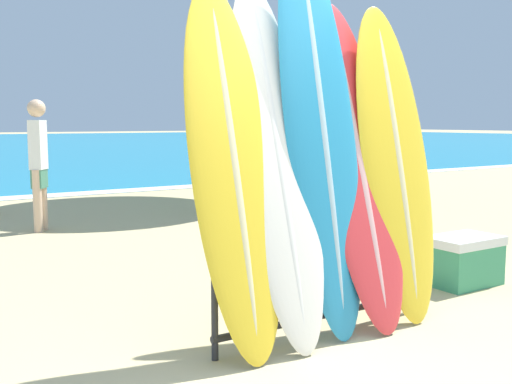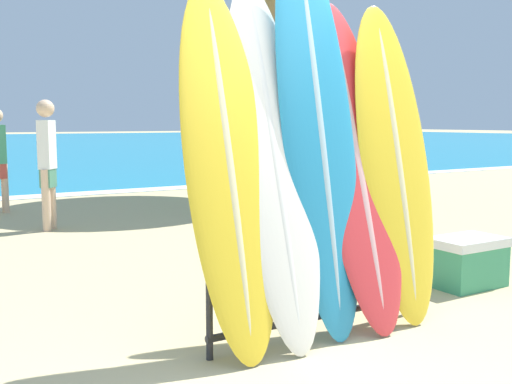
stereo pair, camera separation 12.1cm
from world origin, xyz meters
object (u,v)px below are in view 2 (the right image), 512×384
person_near_water (47,160)px  surfboard_slot_0 (228,168)px  surfboard_rack (322,266)px  cooler_box (466,261)px  surfboard_slot_3 (356,163)px  person_far_left (226,154)px  surfboard_slot_4 (395,162)px  surfboard_slot_2 (318,131)px  surfboard_slot_1 (273,162)px

person_near_water → surfboard_slot_0: bearing=-145.0°
surfboard_rack → cooler_box: (1.70, 0.29, -0.24)m
surfboard_slot_3 → person_near_water: surfboard_slot_3 is taller
surfboard_slot_0 → surfboard_slot_3: surfboard_slot_0 is taller
surfboard_rack → cooler_box: surfboard_rack is taller
person_far_left → cooler_box: bearing=93.3°
surfboard_slot_3 → cooler_box: surfboard_slot_3 is taller
surfboard_rack → surfboard_slot_4: bearing=2.1°
person_near_water → cooler_box: 5.05m
person_far_left → person_near_water: bearing=1.3°
surfboard_slot_0 → surfboard_slot_3: bearing=0.6°
surfboard_slot_0 → person_near_water: surfboard_slot_0 is taller
person_far_left → cooler_box: size_ratio=2.69×
person_far_left → surfboard_slot_4: bearing=80.1°
surfboard_slot_0 → cooler_box: bearing=5.9°
surfboard_slot_0 → surfboard_slot_4: surfboard_slot_0 is taller
surfboard_rack → surfboard_slot_2: surfboard_slot_2 is taller
surfboard_slot_1 → surfboard_slot_4: surfboard_slot_1 is taller
surfboard_slot_0 → surfboard_slot_2: (0.65, 0.02, 0.20)m
surfboard_slot_2 → surfboard_rack: bearing=-97.4°
person_far_left → cooler_box: person_far_left is taller
person_near_water → surfboard_rack: bearing=-137.2°
surfboard_slot_0 → surfboard_slot_1: 0.31m
surfboard_slot_4 → cooler_box: surfboard_slot_4 is taller
surfboard_slot_3 → person_near_water: size_ratio=1.33×
surfboard_slot_3 → person_far_left: bearing=71.9°
surfboard_slot_1 → cooler_box: surfboard_slot_1 is taller
surfboard_slot_2 → cooler_box: surfboard_slot_2 is taller
surfboard_slot_1 → surfboard_slot_3: (0.64, -0.00, -0.03)m
surfboard_slot_0 → person_far_left: bearing=61.9°
surfboard_slot_2 → surfboard_slot_1: bearing=-178.2°
surfboard_slot_3 → person_near_water: (-0.96, 4.65, -0.20)m
surfboard_slot_2 → surfboard_slot_4: surfboard_slot_2 is taller
surfboard_slot_0 → surfboard_slot_2: 0.68m
person_near_water → person_far_left: person_far_left is taller
surfboard_slot_0 → surfboard_rack: bearing=-3.8°
surfboard_slot_3 → surfboard_slot_4: surfboard_slot_3 is taller
surfboard_slot_0 → cooler_box: (2.34, 0.24, -0.88)m
surfboard_slot_3 → surfboard_slot_4: bearing=-5.6°
surfboard_slot_2 → surfboard_slot_3: 0.36m
surfboard_slot_2 → cooler_box: bearing=7.4°
surfboard_slot_1 → surfboard_slot_3: 0.64m
surfboard_slot_1 → person_far_left: (2.11, 4.51, -0.21)m
surfboard_slot_3 → cooler_box: size_ratio=3.53×
surfboard_slot_1 → surfboard_slot_3: bearing=-0.3°
surfboard_slot_0 → person_far_left: size_ratio=1.32×
surfboard_rack → surfboard_slot_1: size_ratio=0.73×
surfboard_slot_3 → surfboard_slot_2: bearing=177.4°
surfboard_slot_1 → cooler_box: bearing=6.5°
surfboard_slot_0 → cooler_box: surfboard_slot_0 is taller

